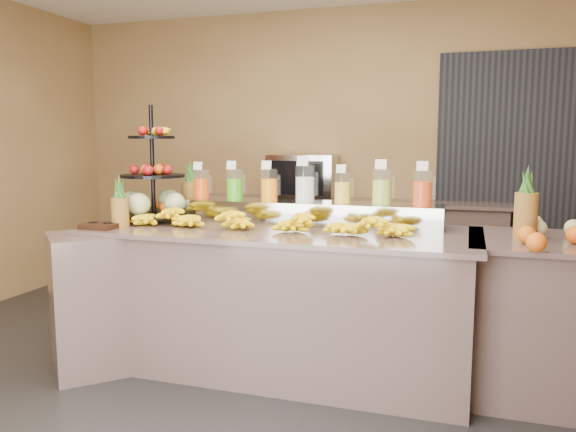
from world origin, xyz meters
The scene contains 20 objects.
ground centered at (0.00, 0.00, 0.00)m, with size 6.00×6.00×0.00m, color black.
room_envelope centered at (0.19, 0.79, 1.88)m, with size 6.04×5.02×2.82m.
buffet_counter centered at (-0.12, 0.26, 0.47)m, with size 2.75×1.25×0.93m.
right_counter centered at (1.70, 0.40, 0.47)m, with size 1.08×0.88×0.93m.
back_ledge centered at (0.00, 2.25, 0.47)m, with size 3.10×0.55×0.93m.
pitcher_tray centered at (0.09, 0.58, 1.01)m, with size 1.85×0.30×0.15m, color gray.
juice_pitcher_orange_a centered at (-0.69, 0.58, 1.17)m, with size 0.11×0.12×0.27m.
juice_pitcher_green centered at (-0.43, 0.58, 1.18)m, with size 0.12×0.12×0.28m.
juice_pitcher_orange_b centered at (-0.17, 0.58, 1.18)m, with size 0.12×0.12×0.29m.
juice_pitcher_milk centered at (0.09, 0.58, 1.19)m, with size 0.13×0.14×0.32m.
juice_pitcher_lemon centered at (0.35, 0.58, 1.17)m, with size 0.11×0.11×0.27m.
juice_pitcher_lime centered at (0.61, 0.58, 1.18)m, with size 0.13×0.13×0.31m.
juice_pitcher_orange_c centered at (0.87, 0.58, 1.18)m, with size 0.12×0.13×0.30m.
banana_heap centered at (-0.08, 0.25, 1.00)m, with size 1.90×0.17×0.16m.
fruit_stand centered at (-0.96, 0.42, 1.14)m, with size 0.59×0.59×0.81m.
condiment_caddy centered at (-1.11, -0.04, 0.95)m, with size 0.23×0.17×0.03m, color black.
pineapple_left_a centered at (-1.02, 0.05, 1.06)m, with size 0.11×0.11×0.35m.
pineapple_left_b centered at (-0.84, 0.69, 1.09)m, with size 0.14×0.14×0.42m.
right_fruit_pile centered at (1.63, 0.21, 1.01)m, with size 0.51×0.48×0.27m.
oven_warmer centered at (-0.41, 2.25, 1.15)m, with size 0.65×0.45×0.43m, color gray.
Camera 1 is at (1.15, -3.08, 1.48)m, focal length 35.00 mm.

